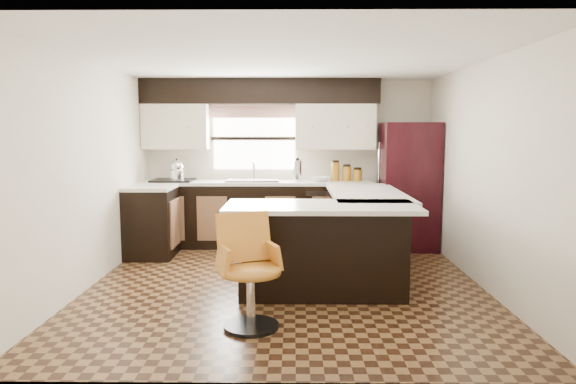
{
  "coord_description": "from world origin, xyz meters",
  "views": [
    {
      "loc": [
        0.08,
        -5.43,
        1.67
      ],
      "look_at": [
        0.02,
        0.45,
        0.96
      ],
      "focal_mm": 32.0,
      "sensor_mm": 36.0,
      "label": 1
    }
  ],
  "objects_px": {
    "peninsula_long": "(362,233)",
    "refrigerator": "(408,186)",
    "bar_chair": "(251,273)",
    "peninsula_return": "(322,252)"
  },
  "relations": [
    {
      "from": "refrigerator",
      "to": "bar_chair",
      "type": "bearing_deg",
      "value": -123.23
    },
    {
      "from": "peninsula_long",
      "to": "bar_chair",
      "type": "relative_size",
      "value": 2.02
    },
    {
      "from": "refrigerator",
      "to": "peninsula_return",
      "type": "bearing_deg",
      "value": -121.96
    },
    {
      "from": "bar_chair",
      "to": "peninsula_return",
      "type": "bearing_deg",
      "value": 31.33
    },
    {
      "from": "refrigerator",
      "to": "bar_chair",
      "type": "relative_size",
      "value": 1.84
    },
    {
      "from": "refrigerator",
      "to": "bar_chair",
      "type": "distance_m",
      "value": 3.63
    },
    {
      "from": "peninsula_return",
      "to": "refrigerator",
      "type": "xyz_separation_m",
      "value": [
        1.32,
        2.12,
        0.44
      ]
    },
    {
      "from": "refrigerator",
      "to": "bar_chair",
      "type": "height_order",
      "value": "refrigerator"
    },
    {
      "from": "peninsula_long",
      "to": "refrigerator",
      "type": "distance_m",
      "value": 1.47
    },
    {
      "from": "peninsula_long",
      "to": "refrigerator",
      "type": "relative_size",
      "value": 1.1
    }
  ]
}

